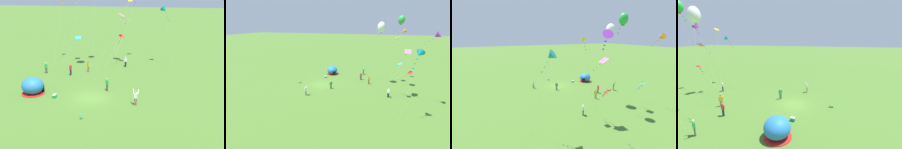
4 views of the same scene
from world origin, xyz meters
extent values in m
plane|color=#477028|center=(0.00, 0.00, 0.00)|extent=(300.00, 300.00, 0.00)
ellipsoid|color=#2672BF|center=(-7.37, -0.12, 1.05)|extent=(2.70, 2.60, 2.10)
cylinder|color=red|center=(-7.37, -0.12, 0.05)|extent=(2.81, 2.81, 0.10)
cube|color=black|center=(-6.40, 0.70, 0.55)|extent=(0.61, 0.69, 1.10)
cube|color=#1E8C4C|center=(-4.22, -0.87, 0.19)|extent=(0.39, 0.54, 0.38)
cube|color=white|center=(-4.22, -0.87, 0.41)|extent=(0.40, 0.55, 0.06)
cylinder|color=green|center=(0.49, -5.25, 0.17)|extent=(0.29, 0.36, 0.22)
sphere|color=tan|center=(0.43, -4.99, 0.20)|extent=(0.19, 0.19, 0.19)
cylinder|color=#338C59|center=(0.43, -4.99, 0.29)|extent=(0.24, 0.24, 0.06)
cylinder|color=tan|center=(0.37, -5.15, 0.09)|extent=(0.07, 0.07, 0.17)
cylinder|color=tan|center=(0.56, -5.11, 0.09)|extent=(0.07, 0.07, 0.17)
cylinder|color=navy|center=(0.44, -5.38, 0.07)|extent=(0.09, 0.09, 0.13)
cylinder|color=navy|center=(0.60, -5.35, 0.07)|extent=(0.09, 0.09, 0.13)
cylinder|color=#4C4C51|center=(-9.27, 7.66, 0.44)|extent=(0.15, 0.15, 0.88)
cylinder|color=#4C4C51|center=(-9.14, 7.81, 0.44)|extent=(0.15, 0.15, 0.88)
cube|color=green|center=(-9.21, 7.73, 1.18)|extent=(0.43, 0.44, 0.60)
sphere|color=beige|center=(-9.21, 7.73, 1.61)|extent=(0.22, 0.22, 0.22)
cylinder|color=green|center=(-9.49, 7.63, 1.64)|extent=(0.37, 0.27, 0.50)
cylinder|color=green|center=(-9.15, 8.03, 1.64)|extent=(0.31, 0.35, 0.50)
cylinder|color=#1E2347|center=(-5.20, 7.72, 0.44)|extent=(0.15, 0.15, 0.88)
cylinder|color=#1E2347|center=(-5.26, 7.53, 0.44)|extent=(0.15, 0.15, 0.88)
cube|color=red|center=(-5.23, 7.62, 1.18)|extent=(0.34, 0.43, 0.60)
sphere|color=#9E7051|center=(-5.23, 7.62, 1.61)|extent=(0.22, 0.22, 0.22)
cylinder|color=red|center=(-5.16, 7.86, 1.18)|extent=(0.09, 0.09, 0.58)
cylinder|color=red|center=(-5.30, 7.39, 1.18)|extent=(0.09, 0.09, 0.58)
cylinder|color=#4C4C51|center=(1.56, 2.41, 0.44)|extent=(0.15, 0.15, 0.88)
cylinder|color=#4C4C51|center=(1.43, 2.56, 0.44)|extent=(0.15, 0.15, 0.88)
cube|color=green|center=(1.50, 2.48, 1.18)|extent=(0.43, 0.44, 0.60)
sphere|color=tan|center=(1.50, 2.48, 1.61)|extent=(0.22, 0.22, 0.22)
cylinder|color=green|center=(1.66, 2.30, 1.18)|extent=(0.09, 0.09, 0.58)
cylinder|color=green|center=(1.33, 2.67, 1.18)|extent=(0.09, 0.09, 0.58)
cylinder|color=#8C7251|center=(5.41, -1.07, 0.44)|extent=(0.15, 0.15, 0.88)
cylinder|color=#8C7251|center=(5.61, -1.08, 0.44)|extent=(0.15, 0.15, 0.88)
cube|color=white|center=(5.51, -1.08, 1.18)|extent=(0.38, 0.24, 0.60)
sphere|color=tan|center=(5.51, -1.08, 1.61)|extent=(0.22, 0.22, 0.22)
cylinder|color=white|center=(5.25, -0.92, 1.64)|extent=(0.15, 0.39, 0.50)
cylinder|color=white|center=(5.78, -0.93, 1.64)|extent=(0.15, 0.39, 0.50)
cylinder|color=#8C7251|center=(-3.00, 9.57, 0.44)|extent=(0.15, 0.15, 0.88)
cylinder|color=#8C7251|center=(-3.14, 9.72, 0.44)|extent=(0.15, 0.15, 0.88)
cube|color=gold|center=(-3.07, 9.65, 1.18)|extent=(0.44, 0.44, 0.60)
sphere|color=brown|center=(-3.07, 9.65, 1.61)|extent=(0.22, 0.22, 0.22)
cylinder|color=gold|center=(-2.90, 9.47, 1.18)|extent=(0.09, 0.09, 0.58)
cylinder|color=gold|center=(-3.24, 9.83, 1.18)|extent=(0.09, 0.09, 0.58)
cylinder|color=black|center=(2.14, 13.48, 0.44)|extent=(0.15, 0.15, 0.88)
cylinder|color=black|center=(2.25, 13.65, 0.44)|extent=(0.15, 0.15, 0.88)
cube|color=white|center=(2.20, 13.57, 1.18)|extent=(0.40, 0.45, 0.60)
sphere|color=beige|center=(2.20, 13.57, 1.61)|extent=(0.22, 0.22, 0.22)
cylinder|color=white|center=(2.07, 13.36, 1.18)|extent=(0.09, 0.09, 0.58)
cylinder|color=white|center=(2.33, 13.78, 1.18)|extent=(0.09, 0.09, 0.58)
cylinder|color=silver|center=(0.33, 12.03, 5.34)|extent=(4.85, 3.82, 10.68)
cylinder|color=brown|center=(-2.09, 10.12, 0.03)|extent=(0.03, 0.03, 0.06)
cube|color=yellow|center=(2.75, 13.93, 10.67)|extent=(0.73, 0.67, 0.33)
cylinder|color=#332314|center=(2.75, 13.93, 10.68)|extent=(0.27, 0.22, 0.58)
cube|color=yellow|center=(2.42, 13.67, 10.18)|extent=(0.17, 0.19, 0.12)
cube|color=yellow|center=(2.14, 13.45, 9.75)|extent=(0.18, 0.19, 0.12)
cube|color=yellow|center=(1.86, 13.22, 9.33)|extent=(0.20, 0.16, 0.12)
cylinder|color=silver|center=(8.98, 15.32, 4.59)|extent=(2.04, 1.58, 9.18)
cylinder|color=brown|center=(9.99, 14.54, 0.03)|extent=(0.03, 0.03, 0.06)
cone|color=teal|center=(7.96, 16.11, 9.18)|extent=(1.57, 1.55, 1.25)
cube|color=teal|center=(8.25, 15.88, 8.57)|extent=(0.11, 0.21, 0.12)
cube|color=teal|center=(8.50, 15.69, 8.05)|extent=(0.13, 0.21, 0.12)
cube|color=teal|center=(8.74, 15.51, 7.53)|extent=(0.17, 0.20, 0.12)
cylinder|color=silver|center=(1.68, 15.38, 5.53)|extent=(3.61, 7.01, 11.06)
cylinder|color=brown|center=(-0.12, 11.88, 0.03)|extent=(0.03, 0.03, 0.06)
cone|color=purple|center=(3.49, 18.89, 11.05)|extent=(1.41, 1.48, 1.21)
cube|color=purple|center=(3.29, 18.50, 10.58)|extent=(0.21, 0.13, 0.12)
cube|color=purple|center=(3.12, 18.18, 10.18)|extent=(0.21, 0.10, 0.12)
cube|color=purple|center=(2.95, 17.85, 9.77)|extent=(0.21, 0.11, 0.12)
cylinder|color=silver|center=(-5.64, 10.16, 5.96)|extent=(3.41, 2.22, 11.92)
cylinder|color=brown|center=(-7.34, 9.05, 0.03)|extent=(0.03, 0.03, 0.06)
ellipsoid|color=white|center=(-3.95, 11.26, 11.92)|extent=(1.44, 1.44, 1.99)
cube|color=brown|center=(-3.95, 11.26, 11.02)|extent=(0.36, 0.36, 0.26)
cube|color=white|center=(-4.27, 11.05, 11.34)|extent=(0.15, 0.20, 0.12)
cube|color=white|center=(-4.55, 10.87, 10.85)|extent=(0.19, 0.17, 0.12)
cube|color=white|center=(-4.82, 10.69, 10.36)|extent=(0.12, 0.21, 0.12)
cylinder|color=brown|center=(-8.82, 9.19, 0.03)|extent=(0.03, 0.03, 0.06)
cylinder|color=silver|center=(-3.02, 13.19, 6.61)|extent=(0.34, 2.97, 13.22)
cylinder|color=brown|center=(-3.19, 11.71, 0.03)|extent=(0.03, 0.03, 0.06)
ellipsoid|color=green|center=(-2.85, 14.68, 13.22)|extent=(1.18, 1.18, 1.54)
cube|color=brown|center=(-2.85, 14.68, 12.47)|extent=(0.30, 0.30, 0.21)
cube|color=green|center=(-2.89, 14.34, 12.57)|extent=(0.20, 0.07, 0.12)
cube|color=green|center=(-2.92, 14.06, 12.02)|extent=(0.20, 0.07, 0.12)
cube|color=green|center=(-2.95, 13.78, 11.46)|extent=(0.21, 0.14, 0.12)
cylinder|color=silver|center=(2.83, 13.93, 4.11)|extent=(3.55, 3.97, 8.22)
cylinder|color=brown|center=(4.60, 11.95, 0.03)|extent=(0.03, 0.03, 0.06)
cube|color=pink|center=(1.06, 15.91, 8.21)|extent=(0.89, 1.03, 0.56)
cylinder|color=#332314|center=(1.06, 15.91, 8.22)|extent=(0.32, 0.35, 0.68)
cube|color=pink|center=(1.34, 15.59, 7.73)|extent=(0.19, 0.18, 0.12)
cube|color=pink|center=(1.59, 15.32, 7.32)|extent=(0.20, 0.15, 0.12)
cube|color=pink|center=(1.83, 15.05, 6.90)|extent=(0.21, 0.13, 0.12)
cylinder|color=silver|center=(0.03, 13.67, 2.29)|extent=(1.85, 6.25, 4.59)
cylinder|color=brown|center=(-0.89, 10.55, 0.03)|extent=(0.03, 0.03, 0.06)
cube|color=red|center=(0.96, 16.79, 4.58)|extent=(1.08, 1.06, 0.33)
cylinder|color=#332314|center=(0.96, 16.79, 4.59)|extent=(0.10, 0.28, 0.68)
cube|color=red|center=(0.83, 16.36, 4.17)|extent=(0.21, 0.13, 0.12)
cube|color=red|center=(0.72, 16.00, 3.81)|extent=(0.20, 0.15, 0.12)
cube|color=red|center=(0.62, 15.64, 3.46)|extent=(0.20, 0.07, 0.12)
camera|label=1|loc=(8.19, -27.81, 12.63)|focal=42.00mm
camera|label=2|loc=(27.91, 11.54, 12.76)|focal=24.00mm
camera|label=3|loc=(13.26, 29.76, 11.08)|focal=24.00mm
camera|label=4|loc=(-19.24, -4.49, 9.31)|focal=24.00mm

